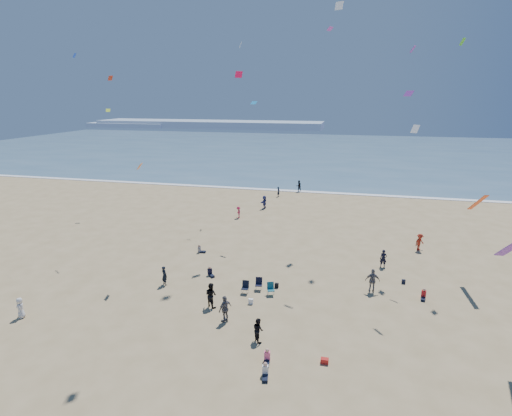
# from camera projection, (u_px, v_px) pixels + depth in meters

# --- Properties ---
(ground) EXTENTS (220.00, 220.00, 0.00)m
(ground) POSITION_uv_depth(u_px,v_px,m) (187.00, 374.00, 21.98)
(ground) COLOR tan
(ground) RESTS_ON ground
(ocean) EXTENTS (220.00, 100.00, 0.06)m
(ocean) POSITION_uv_depth(u_px,v_px,m) (321.00, 151.00, 110.96)
(ocean) COLOR #476B84
(ocean) RESTS_ON ground
(surf_line) EXTENTS (220.00, 1.20, 0.08)m
(surf_line) POSITION_uv_depth(u_px,v_px,m) (297.00, 191.00, 64.12)
(surf_line) COLOR white
(surf_line) RESTS_ON ground
(headland_far) EXTENTS (110.00, 20.00, 3.20)m
(headland_far) POSITION_uv_depth(u_px,v_px,m) (209.00, 124.00, 194.10)
(headland_far) COLOR #7A8EA8
(headland_far) RESTS_ON ground
(headland_near) EXTENTS (40.00, 14.00, 2.00)m
(headland_near) POSITION_uv_depth(u_px,v_px,m) (129.00, 125.00, 198.45)
(headland_near) COLOR #7A8EA8
(headland_near) RESTS_ON ground
(standing_flyers) EXTENTS (32.58, 48.40, 1.91)m
(standing_flyers) POSITION_uv_depth(u_px,v_px,m) (300.00, 252.00, 36.93)
(standing_flyers) COLOR silver
(standing_flyers) RESTS_ON ground
(seated_group) EXTENTS (20.67, 16.78, 0.84)m
(seated_group) POSITION_uv_depth(u_px,v_px,m) (268.00, 297.00, 29.57)
(seated_group) COLOR white
(seated_group) RESTS_ON ground
(chair_cluster) EXTENTS (2.69, 1.44, 1.00)m
(chair_cluster) POSITION_uv_depth(u_px,v_px,m) (258.00, 287.00, 30.92)
(chair_cluster) COLOR black
(chair_cluster) RESTS_ON ground
(white_tote) EXTENTS (0.35, 0.20, 0.40)m
(white_tote) POSITION_uv_depth(u_px,v_px,m) (251.00, 301.00, 29.38)
(white_tote) COLOR white
(white_tote) RESTS_ON ground
(black_backpack) EXTENTS (0.30, 0.22, 0.38)m
(black_backpack) POSITION_uv_depth(u_px,v_px,m) (277.00, 285.00, 31.86)
(black_backpack) COLOR black
(black_backpack) RESTS_ON ground
(cooler) EXTENTS (0.45, 0.30, 0.30)m
(cooler) POSITION_uv_depth(u_px,v_px,m) (325.00, 361.00, 22.86)
(cooler) COLOR red
(cooler) RESTS_ON ground
(navy_bag) EXTENTS (0.28, 0.18, 0.34)m
(navy_bag) POSITION_uv_depth(u_px,v_px,m) (404.00, 282.00, 32.58)
(navy_bag) COLOR black
(navy_bag) RESTS_ON ground
(kites_aloft) EXTENTS (49.57, 38.83, 29.67)m
(kites_aloft) POSITION_uv_depth(u_px,v_px,m) (375.00, 102.00, 28.70)
(kites_aloft) COLOR blue
(kites_aloft) RESTS_ON ground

